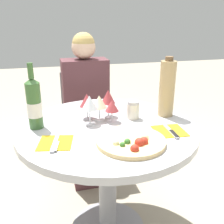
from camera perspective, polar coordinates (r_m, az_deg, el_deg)
The scene contains 14 objects.
dining_table at distance 1.40m, azimuth -1.07°, elevation -8.78°, with size 0.94×0.94×0.72m.
chair_behind_diner at distance 2.18m, azimuth -6.14°, elevation -2.30°, with size 0.37×0.37×0.83m.
seated_diner at distance 2.02m, azimuth -5.67°, elevation -0.89°, with size 0.36×0.43×1.16m.
pizza_large at distance 1.14m, azimuth 4.46°, elevation -6.65°, with size 0.32×0.32×0.05m.
wine_bottle at distance 1.32m, azimuth -17.36°, elevation 1.78°, with size 0.07×0.07×0.34m.
tall_carafe at distance 1.46m, azimuth 12.46°, elevation 5.28°, with size 0.09×0.09×0.34m.
sugar_shaker at distance 1.41m, azimuth 4.83°, elevation 0.50°, with size 0.07×0.07×0.10m.
wine_glass_back_left at distance 1.39m, azimuth -5.76°, elevation 2.60°, with size 0.08×0.08×0.15m.
wine_glass_front_right at distance 1.34m, azimuth 0.00°, elevation 1.34°, with size 0.08×0.08×0.12m.
wine_glass_center at distance 1.36m, azimuth -2.94°, elevation 2.28°, with size 0.08×0.08×0.14m.
wine_glass_back_right at distance 1.41m, azimuth -0.88°, elevation 3.46°, with size 0.08×0.08×0.16m.
wine_glass_front_left at distance 1.31m, azimuth -5.18°, elevation 2.07°, with size 0.08×0.08×0.16m.
place_setting_left at distance 1.17m, azimuth -12.81°, elevation -6.87°, with size 0.18×0.19×0.01m.
place_setting_right at distance 1.29m, azimuth 13.08°, elevation -4.23°, with size 0.16×0.19×0.01m.
Camera 1 is at (-0.29, -1.19, 1.25)m, focal length 40.00 mm.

